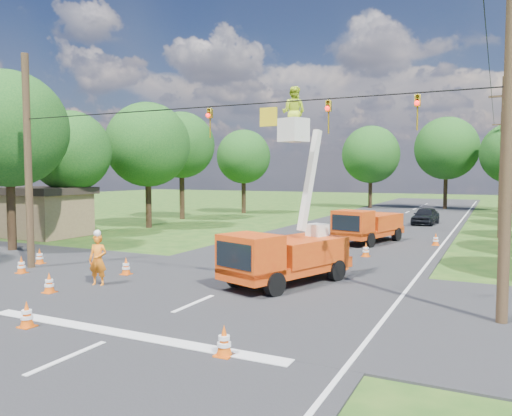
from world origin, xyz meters
The scene contains 32 objects.
ground centered at (0.00, 20.00, 0.00)m, with size 140.00×140.00×0.00m, color #1D4514.
road_main centered at (0.00, 20.00, 0.00)m, with size 12.00×100.00×0.06m, color black.
road_cross centered at (0.00, 2.00, 0.00)m, with size 56.00×10.00×0.07m, color black.
stop_bar centered at (0.00, -3.20, 0.00)m, with size 9.00×0.45×0.02m, color silver.
edge_line centered at (5.60, 20.00, 0.00)m, with size 0.12×90.00×0.02m, color silver.
bucket_truck centered at (1.47, 3.80, 1.60)m, with size 3.62×5.63×7.14m.
second_truck centered at (1.59, 15.80, 1.04)m, with size 3.22×5.63×1.99m.
ground_worker centered at (-4.52, 0.70, 0.94)m, with size 0.69×0.45×1.88m, color orange.
distant_car centered at (3.25, 28.26, 0.69)m, with size 1.62×4.03×1.37m, color black.
traffic_cone_0 centered at (-2.66, -3.85, 0.36)m, with size 0.38×0.38×0.71m.
traffic_cone_1 centered at (2.99, -3.38, 0.36)m, with size 0.38×0.38×0.71m.
traffic_cone_2 centered at (2.59, 7.47, 0.36)m, with size 0.38×0.38×0.71m.
traffic_cone_3 centered at (2.67, 11.02, 0.36)m, with size 0.38×0.38×0.71m.
traffic_cone_4 centered at (-4.87, 2.60, 0.36)m, with size 0.38×0.38×0.71m.
traffic_cone_5 centered at (-8.83, 0.97, 0.36)m, with size 0.38×0.38×0.71m.
traffic_cone_6 centered at (-9.92, 2.79, 0.36)m, with size 0.38×0.38×0.71m.
traffic_cone_7 centered at (5.27, 16.46, 0.36)m, with size 0.38×0.38×0.71m.
traffic_cone_8 centered at (-5.17, -0.90, 0.36)m, with size 0.38×0.38×0.71m.
pole_right_near centered at (8.50, 2.00, 5.11)m, with size 1.80×0.30×10.00m.
pole_right_mid centered at (8.50, 22.00, 5.11)m, with size 1.80×0.30×10.00m.
pole_right_far centered at (8.50, 42.00, 5.11)m, with size 1.80×0.30×10.00m.
pole_left centered at (-9.50, 2.00, 4.50)m, with size 0.30×0.30×9.00m.
signal_span centered at (2.23, 1.99, 5.88)m, with size 18.00×0.29×1.07m.
shed centered at (-18.00, 10.00, 1.62)m, with size 5.50×4.50×3.15m.
tree_left_b centered at (-14.50, 5.00, 6.31)m, with size 6.00×6.00×9.32m.
tree_left_c centered at (-16.50, 11.00, 5.44)m, with size 5.20×5.20×8.06m.
tree_left_d centered at (-15.00, 17.00, 6.12)m, with size 6.20×6.20×9.24m.
tree_left_e centered at (-16.80, 24.00, 6.49)m, with size 5.80×5.80×9.41m.
tree_left_f centered at (-14.80, 32.00, 5.69)m, with size 5.40×5.40×8.40m.
tree_far_a centered at (-5.00, 45.00, 6.19)m, with size 6.60×6.60×9.50m.
tree_far_b centered at (3.00, 47.00, 6.81)m, with size 7.00×7.00×10.32m.
tree_far_c centered at (9.50, 44.00, 6.06)m, with size 6.20×6.20×9.18m.
Camera 1 is at (8.30, -12.72, 4.04)m, focal length 35.00 mm.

